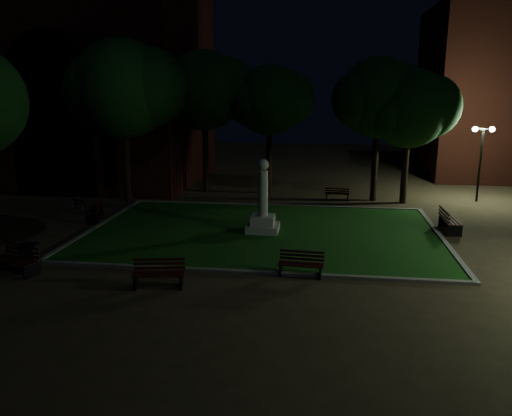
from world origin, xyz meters
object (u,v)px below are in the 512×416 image
Objects in this scene: bench_left_side at (96,210)px; bench_near_left at (159,274)px; bicycle at (78,203)px; bench_near_right at (301,265)px; monument at (263,212)px; bench_far_side at (337,194)px; bench_right_side at (449,221)px; trash_bin at (29,257)px; bench_west_near at (17,260)px.

bench_near_left is at bearing 18.58° from bench_left_side.
bench_left_side is at bearing -101.04° from bicycle.
bench_near_left reaches higher than bench_near_right.
bench_far_side is at bearing 64.71° from monument.
monument is 1.74× the size of bench_right_side.
monument is 7.10m from bench_near_left.
trash_bin is at bearing -129.20° from bicycle.
bench_west_near is (-7.77, -6.05, -0.50)m from monument.
bench_near_left is at bearing 14.52° from bench_west_near.
bench_far_side is 16.92m from trash_bin.
bench_near_right is 1.64× the size of trash_bin.
bench_west_near is 0.40m from trash_bin.
bench_near_left is at bearing -107.53° from bicycle.
bench_right_side is at bearing -60.91° from bicycle.
bench_west_near is at bearing 114.37° from bench_right_side.
bench_near_right is 9.75m from bench_west_near.
bench_near_right is 1.12× the size of bench_far_side.
bench_left_side reaches higher than bicycle.
bench_left_side is 16.46m from bench_right_side.
monument reaches higher than bench_left_side.
bench_near_right is at bearing 134.91° from bench_right_side.
trash_bin is (-9.42, -0.76, 0.09)m from bench_near_right.
bench_left_side is at bearing 31.77° from bench_far_side.
bench_far_side is 14.15m from bicycle.
monument is 7.96m from bench_far_side.
monument is at bearing 58.54° from bench_west_near.
bench_near_left is 12.20m from bicycle.
bench_right_side is at bearing 45.53° from bench_west_near.
bench_near_left is 0.94× the size of bench_right_side.
bench_west_near reaches higher than bench_far_side.
trash_bin is at bearing -171.17° from bench_near_right.
bench_west_near reaches higher than trash_bin.
bench_near_left is 1.81× the size of trash_bin.
bench_west_near is 17.31m from bench_far_side.
bench_right_side is 1.93× the size of trash_bin.
bicycle is at bearing 150.73° from bench_near_right.
bench_near_right reaches higher than bicycle.
monument is 2.29× the size of bench_far_side.
bench_right_side is at bearing 26.15° from bench_near_left.
bench_right_side is 7.54m from bench_far_side.
bench_right_side is at bearing 49.65° from bench_near_right.
monument is 10.55m from bicycle.
bench_near_right is at bearing 41.01° from bench_left_side.
bench_left_side is at bearing 96.52° from trash_bin.
bench_right_side is at bearing 24.41° from trash_bin.
bench_far_side is (5.93, 13.79, -0.07)m from bench_near_left.
bench_near_right is 1.05× the size of bicycle.
monument reaches higher than bench_near_right.
bench_near_left is (-2.54, -6.61, -0.53)m from monument.
bench_west_near is at bearing -169.60° from bench_near_right.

